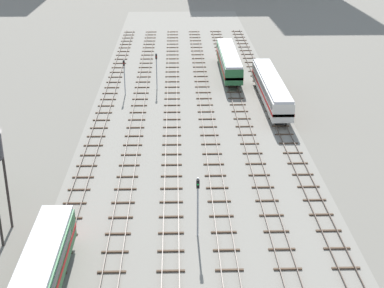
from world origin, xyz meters
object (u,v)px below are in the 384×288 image
at_px(passenger_coach_right_near, 271,87).
at_px(diesel_railcar_centre_right_mid, 229,60).
at_px(signal_post_near, 156,67).
at_px(signal_post_mid, 124,73).
at_px(signal_post_nearest, 198,200).

distance_m(passenger_coach_right_near, diesel_railcar_centre_right_mid, 16.58).
distance_m(passenger_coach_right_near, signal_post_near, 18.91).
distance_m(diesel_railcar_centre_right_mid, signal_post_near, 14.67).
bearing_deg(signal_post_mid, signal_post_near, 29.67).
distance_m(passenger_coach_right_near, signal_post_mid, 22.66).
bearing_deg(diesel_railcar_centre_right_mid, signal_post_near, -146.96).
relative_size(passenger_coach_right_near, signal_post_mid, 3.89).
xyz_separation_m(passenger_coach_right_near, signal_post_nearest, (-12.26, -36.80, 1.13)).
distance_m(signal_post_nearest, signal_post_mid, 43.00).
bearing_deg(passenger_coach_right_near, signal_post_nearest, -108.43).
height_order(signal_post_nearest, signal_post_mid, signal_post_nearest).
bearing_deg(diesel_railcar_centre_right_mid, signal_post_mid, -147.90).
xyz_separation_m(passenger_coach_right_near, diesel_railcar_centre_right_mid, (-4.90, 15.84, -0.02)).
relative_size(passenger_coach_right_near, diesel_railcar_centre_right_mid, 1.07).
height_order(diesel_railcar_centre_right_mid, signal_post_near, signal_post_near).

